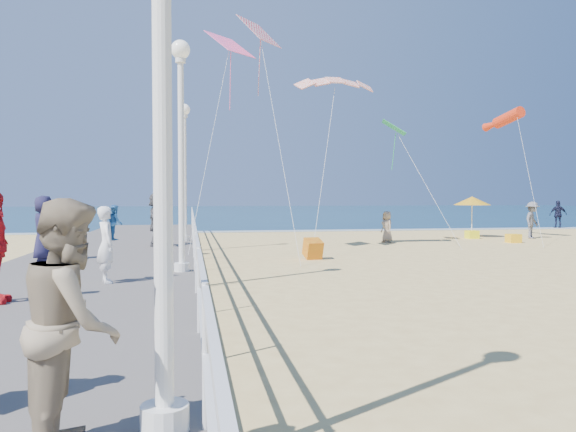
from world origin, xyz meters
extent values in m
plane|color=#E8CA79|center=(0.00, 0.00, 0.00)|extent=(160.00, 160.00, 0.00)
cube|color=#0B2E46|center=(0.00, 65.00, 0.01)|extent=(160.00, 90.00, 0.05)
cube|color=silver|center=(0.00, 20.50, 0.03)|extent=(160.00, 1.20, 0.04)
cube|color=slate|center=(-7.50, 0.00, 0.20)|extent=(5.00, 44.00, 0.40)
cube|color=white|center=(-5.05, 0.00, 1.45)|extent=(0.05, 42.00, 0.06)
cube|color=white|center=(-5.05, 0.00, 0.95)|extent=(0.05, 42.00, 0.04)
cylinder|color=white|center=(-5.35, -9.00, 0.50)|extent=(0.36, 0.36, 0.20)
cylinder|color=white|center=(-5.35, -9.00, 2.85)|extent=(0.14, 0.14, 4.70)
cylinder|color=white|center=(-5.35, 0.00, 0.50)|extent=(0.36, 0.36, 0.20)
cylinder|color=white|center=(-5.35, 0.00, 2.85)|extent=(0.14, 0.14, 4.70)
sphere|color=white|center=(-5.35, 0.00, 5.50)|extent=(0.44, 0.44, 0.44)
cylinder|color=white|center=(-5.35, 9.00, 0.50)|extent=(0.36, 0.36, 0.20)
cylinder|color=white|center=(-5.35, 9.00, 2.85)|extent=(0.14, 0.14, 4.70)
sphere|color=white|center=(-5.35, 9.00, 5.50)|extent=(0.44, 0.44, 0.44)
imported|color=white|center=(-6.82, -1.50, 1.17)|extent=(0.52, 0.65, 1.54)
imported|color=#3072B4|center=(-6.67, -1.35, 1.61)|extent=(0.36, 0.42, 0.72)
imported|color=gray|center=(-5.97, -9.14, 1.26)|extent=(0.72, 0.89, 1.73)
imported|color=#1C1A39|center=(-9.05, 2.80, 1.28)|extent=(0.62, 0.90, 1.76)
imported|color=#4F4E53|center=(-6.31, 6.90, 1.34)|extent=(0.83, 1.80, 1.87)
imported|color=#5E5D62|center=(11.99, 12.72, 0.94)|extent=(1.38, 1.30, 1.88)
imported|color=#161931|center=(19.07, 20.54, 0.93)|extent=(1.18, 0.75, 1.87)
imported|color=gray|center=(3.83, 11.56, 0.73)|extent=(0.61, 0.80, 1.46)
cube|color=#C63F0B|center=(-1.05, 5.37, 0.30)|extent=(0.65, 0.78, 0.74)
cylinder|color=white|center=(9.35, 13.98, 0.90)|extent=(0.05, 0.05, 1.80)
cone|color=orange|center=(9.35, 13.98, 1.91)|extent=(1.90, 1.90, 0.45)
cube|color=#FFF71A|center=(8.96, 13.21, 0.20)|extent=(0.55, 0.55, 0.40)
cube|color=yellow|center=(9.58, 10.51, 0.20)|extent=(0.55, 0.55, 0.40)
cylinder|color=red|center=(10.32, 12.27, 6.02)|extent=(1.05, 2.94, 1.14)
cube|color=pink|center=(-3.68, 7.53, 7.68)|extent=(1.92, 1.91, 0.91)
cube|color=#23A65B|center=(4.02, 11.25, 5.28)|extent=(1.35, 1.46, 0.66)
cube|color=red|center=(-2.63, 7.36, 8.15)|extent=(1.74, 1.79, 1.04)
camera|label=1|loc=(-5.16, -13.18, 2.14)|focal=35.00mm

